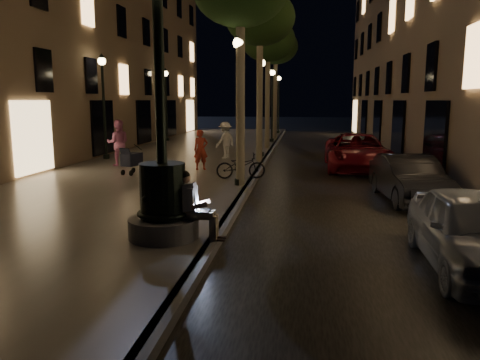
% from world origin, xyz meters
% --- Properties ---
extents(ground, '(120.00, 120.00, 0.00)m').
position_xyz_m(ground, '(0.00, 15.00, 0.00)').
color(ground, black).
rests_on(ground, ground).
extents(cobble_lane, '(6.00, 45.00, 0.02)m').
position_xyz_m(cobble_lane, '(3.00, 15.00, 0.01)').
color(cobble_lane, black).
rests_on(cobble_lane, ground).
extents(promenade, '(8.00, 45.00, 0.20)m').
position_xyz_m(promenade, '(-4.00, 15.00, 0.10)').
color(promenade, '#66615A').
rests_on(promenade, ground).
extents(curb_strip, '(0.25, 45.00, 0.20)m').
position_xyz_m(curb_strip, '(0.00, 15.00, 0.10)').
color(curb_strip, '#59595B').
rests_on(curb_strip, ground).
extents(building_right, '(8.00, 36.00, 15.00)m').
position_xyz_m(building_right, '(10.00, 18.00, 7.50)').
color(building_right, '#826851').
rests_on(building_right, ground).
extents(building_left, '(8.00, 36.00, 15.00)m').
position_xyz_m(building_left, '(-12.00, 18.00, 7.50)').
color(building_left, '#826851').
rests_on(building_left, ground).
extents(fountain_lamppost, '(1.40, 1.40, 5.21)m').
position_xyz_m(fountain_lamppost, '(-1.00, 2.00, 1.21)').
color(fountain_lamppost, '#59595B').
rests_on(fountain_lamppost, promenade).
extents(seated_man_laptop, '(1.00, 0.34, 1.37)m').
position_xyz_m(seated_man_laptop, '(-0.39, 2.00, 0.92)').
color(seated_man_laptop, gray).
rests_on(seated_man_laptop, promenade).
extents(tree_second, '(3.00, 3.00, 7.40)m').
position_xyz_m(tree_second, '(-0.20, 14.00, 6.33)').
color(tree_second, '#6B604C').
rests_on(tree_second, promenade).
extents(tree_third, '(3.00, 3.00, 7.20)m').
position_xyz_m(tree_third, '(-0.30, 20.00, 6.14)').
color(tree_third, '#6B604C').
rests_on(tree_third, promenade).
extents(tree_far, '(3.00, 3.00, 7.50)m').
position_xyz_m(tree_far, '(-0.22, 26.00, 6.43)').
color(tree_far, '#6B604C').
rests_on(tree_far, promenade).
extents(lamp_curb_a, '(0.36, 0.36, 4.81)m').
position_xyz_m(lamp_curb_a, '(-0.30, 8.00, 3.24)').
color(lamp_curb_a, black).
rests_on(lamp_curb_a, promenade).
extents(lamp_curb_b, '(0.36, 0.36, 4.81)m').
position_xyz_m(lamp_curb_b, '(-0.30, 16.00, 3.24)').
color(lamp_curb_b, black).
rests_on(lamp_curb_b, promenade).
extents(lamp_curb_c, '(0.36, 0.36, 4.81)m').
position_xyz_m(lamp_curb_c, '(-0.30, 24.00, 3.24)').
color(lamp_curb_c, black).
rests_on(lamp_curb_c, promenade).
extents(lamp_curb_d, '(0.36, 0.36, 4.81)m').
position_xyz_m(lamp_curb_d, '(-0.30, 32.00, 3.24)').
color(lamp_curb_d, black).
rests_on(lamp_curb_d, promenade).
extents(lamp_left_b, '(0.36, 0.36, 4.81)m').
position_xyz_m(lamp_left_b, '(-7.40, 14.00, 3.24)').
color(lamp_left_b, black).
rests_on(lamp_left_b, promenade).
extents(lamp_left_c, '(0.36, 0.36, 4.81)m').
position_xyz_m(lamp_left_c, '(-7.40, 24.00, 3.24)').
color(lamp_left_c, black).
rests_on(lamp_left_c, promenade).
extents(stroller, '(0.66, 1.10, 1.11)m').
position_xyz_m(stroller, '(-4.51, 9.61, 0.75)').
color(stroller, black).
rests_on(stroller, promenade).
extents(car_front, '(1.71, 4.09, 1.38)m').
position_xyz_m(car_front, '(4.66, 1.50, 0.69)').
color(car_front, '#A5A9AD').
rests_on(car_front, ground).
extents(car_second, '(1.77, 4.18, 1.34)m').
position_xyz_m(car_second, '(4.80, 7.07, 0.67)').
color(car_second, black).
rests_on(car_second, ground).
extents(car_third, '(2.58, 5.49, 1.52)m').
position_xyz_m(car_third, '(4.00, 13.25, 0.76)').
color(car_third, maroon).
rests_on(car_third, ground).
extents(pedestrian_red, '(0.68, 0.60, 1.58)m').
position_xyz_m(pedestrian_red, '(-2.24, 11.15, 0.99)').
color(pedestrian_red, '#AF3323').
rests_on(pedestrian_red, promenade).
extents(pedestrian_pink, '(1.12, 0.99, 1.91)m').
position_xyz_m(pedestrian_pink, '(-5.89, 11.81, 1.16)').
color(pedestrian_pink, '#CC6C9F').
rests_on(pedestrian_pink, promenade).
extents(pedestrian_white, '(1.16, 1.26, 1.70)m').
position_xyz_m(pedestrian_white, '(-1.89, 14.91, 1.05)').
color(pedestrian_white, silver).
rests_on(pedestrian_white, promenade).
extents(bicycle, '(1.80, 0.95, 0.90)m').
position_xyz_m(bicycle, '(-0.40, 9.23, 0.65)').
color(bicycle, black).
rests_on(bicycle, promenade).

